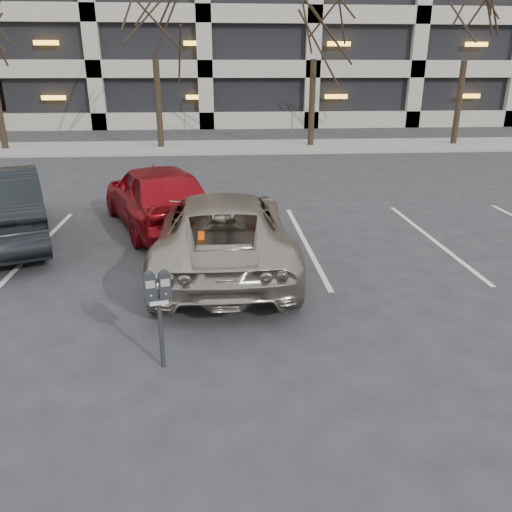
# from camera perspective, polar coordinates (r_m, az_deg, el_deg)

# --- Properties ---
(ground) EXTENTS (140.00, 140.00, 0.00)m
(ground) POSITION_cam_1_polar(r_m,az_deg,el_deg) (8.46, -1.14, -3.67)
(ground) COLOR #28282B
(ground) RESTS_ON ground
(sidewalk) EXTENTS (80.00, 4.00, 0.12)m
(sidewalk) POSITION_cam_1_polar(r_m,az_deg,el_deg) (23.96, -3.45, 12.33)
(sidewalk) COLOR gray
(sidewalk) RESTS_ON ground
(stall_lines) EXTENTS (16.90, 5.20, 0.00)m
(stall_lines) POSITION_cam_1_polar(r_m,az_deg,el_deg) (10.64, -9.43, 1.25)
(stall_lines) COLOR silver
(stall_lines) RESTS_ON ground
(tree_c) EXTENTS (3.82, 3.82, 8.68)m
(tree_c) POSITION_cam_1_polar(r_m,az_deg,el_deg) (24.28, 6.85, 27.05)
(tree_c) COLOR black
(tree_c) RESTS_ON ground
(tree_d) EXTENTS (3.77, 3.77, 8.58)m
(tree_d) POSITION_cam_1_polar(r_m,az_deg,el_deg) (26.46, 23.48, 24.95)
(tree_d) COLOR black
(tree_d) RESTS_ON ground
(parking_meter) EXTENTS (0.34, 0.19, 1.25)m
(parking_meter) POSITION_cam_1_polar(r_m,az_deg,el_deg) (6.01, -11.11, -4.59)
(parking_meter) COLOR black
(parking_meter) RESTS_ON ground
(suv_silver) EXTENTS (2.36, 5.10, 1.42)m
(suv_silver) POSITION_cam_1_polar(r_m,az_deg,el_deg) (9.16, -3.83, 2.95)
(suv_silver) COLOR #A69D8D
(suv_silver) RESTS_ON ground
(car_red) EXTENTS (3.30, 4.82, 1.52)m
(car_red) POSITION_cam_1_polar(r_m,az_deg,el_deg) (11.75, -11.20, 6.83)
(car_red) COLOR maroon
(car_red) RESTS_ON ground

